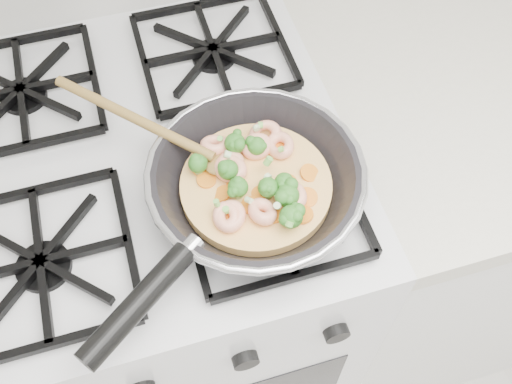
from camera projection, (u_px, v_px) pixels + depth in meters
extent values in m
cube|color=silver|center=(175.00, 281.00, 1.24)|extent=(0.60, 0.60, 0.90)
cube|color=black|center=(138.00, 146.00, 0.86)|extent=(0.56, 0.56, 0.02)
torus|color=silver|center=(256.00, 173.00, 0.75)|extent=(0.28, 0.28, 0.01)
cylinder|color=black|center=(137.00, 304.00, 0.66)|extent=(0.15, 0.12, 0.03)
cylinder|color=#FDC76E|center=(256.00, 186.00, 0.78)|extent=(0.20, 0.20, 0.02)
ellipsoid|color=olive|center=(222.00, 165.00, 0.78)|extent=(0.05, 0.05, 0.01)
cylinder|color=olive|center=(134.00, 118.00, 0.79)|extent=(0.18, 0.17, 0.05)
torus|color=#FFB996|center=(262.00, 212.00, 0.74)|extent=(0.05, 0.05, 0.03)
torus|color=#FFB996|center=(257.00, 146.00, 0.79)|extent=(0.05, 0.05, 0.03)
torus|color=#FFB996|center=(230.00, 169.00, 0.77)|extent=(0.07, 0.07, 0.02)
torus|color=#FFB996|center=(230.00, 216.00, 0.74)|extent=(0.06, 0.06, 0.02)
torus|color=#FFB996|center=(215.00, 145.00, 0.79)|extent=(0.04, 0.04, 0.02)
torus|color=#FFB996|center=(226.00, 217.00, 0.74)|extent=(0.04, 0.04, 0.02)
torus|color=#FFB996|center=(280.00, 145.00, 0.79)|extent=(0.05, 0.05, 0.02)
torus|color=#FFB996|center=(265.00, 134.00, 0.81)|extent=(0.05, 0.05, 0.02)
torus|color=#FFB996|center=(290.00, 196.00, 0.75)|extent=(0.06, 0.06, 0.02)
torus|color=#FFB996|center=(230.00, 164.00, 0.78)|extent=(0.06, 0.06, 0.02)
ellipsoid|color=#3A7F29|center=(268.00, 187.00, 0.75)|extent=(0.03, 0.03, 0.03)
ellipsoid|color=#3A7F29|center=(291.00, 217.00, 0.72)|extent=(0.04, 0.04, 0.03)
ellipsoid|color=#3A7F29|center=(238.00, 187.00, 0.75)|extent=(0.03, 0.03, 0.03)
ellipsoid|color=#3A7F29|center=(284.00, 182.00, 0.75)|extent=(0.03, 0.03, 0.02)
ellipsoid|color=#3A7F29|center=(235.00, 143.00, 0.78)|extent=(0.04, 0.04, 0.03)
ellipsoid|color=#3A7F29|center=(198.00, 164.00, 0.77)|extent=(0.03, 0.03, 0.02)
ellipsoid|color=#3A7F29|center=(287.00, 196.00, 0.74)|extent=(0.04, 0.04, 0.03)
ellipsoid|color=#3A7F29|center=(257.00, 146.00, 0.78)|extent=(0.03, 0.03, 0.02)
ellipsoid|color=#3A7F29|center=(228.00, 170.00, 0.76)|extent=(0.03, 0.03, 0.03)
cylinder|color=orange|center=(278.00, 143.00, 0.81)|extent=(0.03, 0.03, 0.00)
cylinder|color=orange|center=(287.00, 184.00, 0.77)|extent=(0.04, 0.04, 0.00)
cylinder|color=orange|center=(206.00, 180.00, 0.77)|extent=(0.03, 0.03, 0.00)
cylinder|color=orange|center=(231.00, 219.00, 0.74)|extent=(0.03, 0.03, 0.00)
cylinder|color=orange|center=(222.00, 194.00, 0.76)|extent=(0.03, 0.03, 0.01)
cylinder|color=orange|center=(264.00, 143.00, 0.81)|extent=(0.03, 0.03, 0.01)
cylinder|color=orange|center=(260.00, 193.00, 0.76)|extent=(0.03, 0.03, 0.01)
cylinder|color=orange|center=(274.00, 214.00, 0.75)|extent=(0.04, 0.04, 0.01)
cylinder|color=orange|center=(235.00, 185.00, 0.77)|extent=(0.03, 0.03, 0.01)
cylinder|color=orange|center=(269.00, 145.00, 0.81)|extent=(0.02, 0.02, 0.01)
cylinder|color=orange|center=(251.00, 205.00, 0.75)|extent=(0.04, 0.04, 0.00)
cylinder|color=orange|center=(310.00, 173.00, 0.78)|extent=(0.04, 0.04, 0.01)
cylinder|color=orange|center=(302.00, 215.00, 0.75)|extent=(0.03, 0.03, 0.01)
cylinder|color=orange|center=(201.00, 168.00, 0.78)|extent=(0.04, 0.04, 0.00)
cylinder|color=orange|center=(270.00, 148.00, 0.80)|extent=(0.02, 0.02, 0.00)
cylinder|color=orange|center=(307.00, 198.00, 0.76)|extent=(0.04, 0.04, 0.01)
cylinder|color=#79C950|center=(290.00, 223.00, 0.71)|extent=(0.01, 0.01, 0.01)
cylinder|color=#C0E09E|center=(249.00, 200.00, 0.74)|extent=(0.01, 0.01, 0.01)
cylinder|color=#C0E09E|center=(277.00, 206.00, 0.73)|extent=(0.01, 0.01, 0.01)
cylinder|color=#79C950|center=(217.00, 203.00, 0.73)|extent=(0.01, 0.01, 0.01)
cylinder|color=#C0E09E|center=(257.00, 128.00, 0.79)|extent=(0.01, 0.01, 0.01)
cylinder|color=#79C950|center=(281.00, 149.00, 0.77)|extent=(0.01, 0.01, 0.01)
cylinder|color=#79C950|center=(261.00, 125.00, 0.80)|extent=(0.01, 0.01, 0.01)
cylinder|color=#79C950|center=(299.00, 210.00, 0.73)|extent=(0.01, 0.01, 0.01)
cylinder|color=#79C950|center=(220.00, 138.00, 0.79)|extent=(0.01, 0.01, 0.01)
cylinder|color=#79C950|center=(276.00, 193.00, 0.74)|extent=(0.01, 0.01, 0.01)
cylinder|color=#C0E09E|center=(290.00, 219.00, 0.72)|extent=(0.01, 0.01, 0.01)
cylinder|color=#79C950|center=(268.00, 161.00, 0.76)|extent=(0.01, 0.01, 0.01)
cylinder|color=#C0E09E|center=(268.00, 177.00, 0.75)|extent=(0.01, 0.01, 0.01)
cylinder|color=#79C950|center=(291.00, 189.00, 0.75)|extent=(0.01, 0.01, 0.01)
cylinder|color=#79C950|center=(226.00, 210.00, 0.73)|extent=(0.01, 0.01, 0.01)
cylinder|color=#C0E09E|center=(227.00, 155.00, 0.77)|extent=(0.01, 0.01, 0.01)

